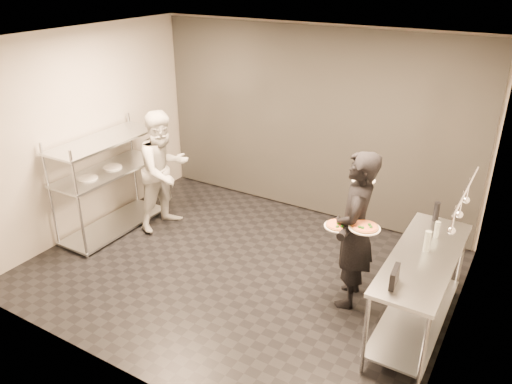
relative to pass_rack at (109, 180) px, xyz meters
The scene contains 13 objects.
room_shell 2.53m from the pass_rack, 28.77° to the left, with size 5.00×4.00×2.80m.
pass_rack is the anchor object (origin of this frame).
prep_counter 4.33m from the pass_rack, ahead, with size 0.60×1.80×0.92m.
utensil_rail 4.64m from the pass_rack, ahead, with size 0.07×1.20×0.31m.
waiter 3.56m from the pass_rack, ahead, with size 0.66×0.43×1.81m, color black.
chef 0.78m from the pass_rack, 39.15° to the left, with size 0.84×0.65×1.73m, color silver.
pizza_plate_near 3.43m from the pass_rack, ahead, with size 0.30×0.30×0.05m.
pizza_plate_far 3.74m from the pass_rack, ahead, with size 0.32×0.32×0.05m.
salad_plate 3.58m from the pass_rack, ahead, with size 0.26×0.26×0.07m.
pos_monitor 4.26m from the pass_rack, ahead, with size 0.05×0.24×0.17m, color black.
bottle_green 4.33m from the pass_rack, ahead, with size 0.06×0.06×0.22m, color gray.
bottle_clear 4.37m from the pass_rack, ahead, with size 0.05×0.05×0.18m, color gray.
bottle_dark 4.33m from the pass_rack, 10.69° to the left, with size 0.07×0.07×0.22m, color black.
Camera 1 is at (2.89, -4.44, 3.56)m, focal length 35.00 mm.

